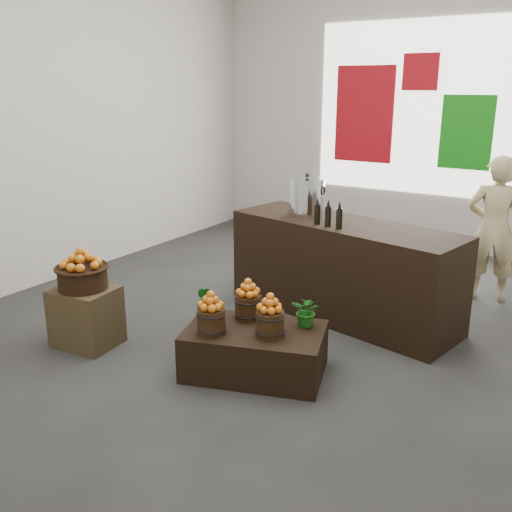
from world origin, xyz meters
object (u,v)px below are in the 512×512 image
Objects in this scene: crate at (86,316)px; wicker_basket at (83,278)px; counter at (343,270)px; display_table at (255,351)px; shopper at (494,229)px; stock_pot_left at (307,198)px.

crate is 0.38m from wicker_basket.
wicker_basket is 0.18× the size of counter.
shopper is (1.28, 2.87, 0.62)m from display_table.
crate is 0.34× the size of shopper.
display_table is at bearing 13.04° from crate.
wicker_basket is at bearing 0.00° from crate.
shopper is at bearing 48.28° from crate.
shopper is at bearing 59.43° from counter.
counter reaches higher than wicker_basket.
display_table is at bearing -76.41° from stock_pot_left.
crate is at bearing 35.07° from shopper.
counter reaches higher than display_table.
shopper is at bearing 48.28° from wicker_basket.
crate is 0.49× the size of display_table.
stock_pot_left is at bearing -180.00° from counter.
crate is 1.47× the size of stock_pot_left.
wicker_basket is (0.00, 0.00, 0.38)m from crate.
shopper is (1.68, 1.23, -0.37)m from stock_pot_left.
shopper reaches higher than wicker_basket.
counter is (0.09, 1.55, 0.30)m from display_table.
wicker_basket is 1.17× the size of stock_pot_left.
stock_pot_left is at bearing 85.47° from display_table.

